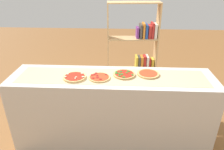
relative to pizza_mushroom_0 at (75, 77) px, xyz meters
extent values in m
plane|color=brown|center=(0.41, 0.06, -0.93)|extent=(12.00, 12.00, 0.00)
cube|color=beige|center=(0.41, 0.06, -0.47)|extent=(2.33, 0.58, 0.91)
cube|color=tan|center=(0.41, 0.06, -0.01)|extent=(2.11, 0.42, 0.00)
cylinder|color=#DBB26B|center=(0.00, 0.00, 0.00)|extent=(0.25, 0.25, 0.02)
cylinder|color=#AD2314|center=(0.00, 0.00, 0.01)|extent=(0.22, 0.22, 0.00)
cylinder|color=#C6B28E|center=(0.10, -0.02, 0.01)|extent=(0.03, 0.03, 0.01)
cylinder|color=#C6B28E|center=(0.02, -0.03, 0.01)|extent=(0.02, 0.02, 0.01)
cylinder|color=#C6B28E|center=(0.07, 0.07, 0.01)|extent=(0.03, 0.03, 0.01)
cylinder|color=#C6B28E|center=(-0.09, 0.04, 0.01)|extent=(0.03, 0.03, 0.01)
cylinder|color=#C6B28E|center=(0.02, -0.06, 0.01)|extent=(0.02, 0.02, 0.01)
cylinder|color=#C6B28E|center=(-0.10, -0.03, 0.01)|extent=(0.03, 0.03, 0.01)
cylinder|color=#DBB26B|center=(0.27, 0.01, 0.00)|extent=(0.24, 0.24, 0.01)
cylinder|color=red|center=(0.27, 0.01, 0.00)|extent=(0.21, 0.21, 0.00)
cylinder|color=maroon|center=(0.26, -0.01, 0.01)|extent=(0.04, 0.04, 0.00)
cylinder|color=maroon|center=(0.25, 0.03, 0.01)|extent=(0.03, 0.03, 0.00)
cylinder|color=maroon|center=(0.23, 0.10, 0.01)|extent=(0.03, 0.03, 0.00)
cylinder|color=maroon|center=(0.19, 0.05, 0.01)|extent=(0.03, 0.03, 0.00)
cylinder|color=maroon|center=(0.21, 0.06, 0.01)|extent=(0.03, 0.03, 0.00)
cylinder|color=maroon|center=(0.34, 0.07, 0.01)|extent=(0.03, 0.03, 0.00)
cylinder|color=maroon|center=(0.21, -0.03, 0.01)|extent=(0.03, 0.03, 0.00)
cylinder|color=maroon|center=(0.29, -0.05, 0.01)|extent=(0.03, 0.03, 0.00)
cylinder|color=tan|center=(0.55, 0.10, 0.00)|extent=(0.25, 0.25, 0.02)
cylinder|color=#AD2314|center=(0.55, 0.10, 0.01)|extent=(0.21, 0.21, 0.00)
ellipsoid|color=#286B23|center=(0.64, 0.07, 0.01)|extent=(0.03, 0.05, 0.00)
ellipsoid|color=#286B23|center=(0.51, 0.15, 0.01)|extent=(0.05, 0.05, 0.00)
ellipsoid|color=#286B23|center=(0.52, 0.08, 0.01)|extent=(0.03, 0.04, 0.00)
ellipsoid|color=#286B23|center=(0.54, 0.01, 0.01)|extent=(0.05, 0.05, 0.00)
ellipsoid|color=#286B23|center=(0.49, 0.09, 0.01)|extent=(0.04, 0.05, 0.00)
ellipsoid|color=#286B23|center=(0.50, 0.04, 0.01)|extent=(0.04, 0.05, 0.00)
ellipsoid|color=#286B23|center=(0.46, 0.09, 0.01)|extent=(0.03, 0.04, 0.00)
ellipsoid|color=#286B23|center=(0.46, 0.11, 0.01)|extent=(0.04, 0.04, 0.00)
ellipsoid|color=#286B23|center=(0.58, 0.12, 0.01)|extent=(0.04, 0.04, 0.00)
ellipsoid|color=#286B23|center=(0.46, 0.13, 0.01)|extent=(0.02, 0.05, 0.00)
ellipsoid|color=#286B23|center=(0.60, 0.16, 0.01)|extent=(0.05, 0.06, 0.00)
cylinder|color=tan|center=(0.82, 0.13, 0.00)|extent=(0.25, 0.25, 0.02)
cylinder|color=red|center=(0.82, 0.13, 0.01)|extent=(0.21, 0.21, 0.00)
cube|color=tan|center=(1.05, 1.12, -0.13)|extent=(0.04, 0.23, 1.60)
cube|color=tan|center=(0.30, 1.07, -0.13)|extent=(0.04, 0.23, 1.60)
cube|color=tan|center=(0.67, 1.10, -0.92)|extent=(0.75, 0.28, 0.02)
cube|color=#2D753D|center=(1.01, 1.12, -0.81)|extent=(0.04, 0.15, 0.20)
cube|color=orange|center=(0.97, 1.12, -0.78)|extent=(0.04, 0.15, 0.26)
cube|color=orange|center=(0.92, 1.12, -0.82)|extent=(0.05, 0.18, 0.19)
cube|color=orange|center=(0.87, 1.11, -0.79)|extent=(0.04, 0.15, 0.25)
cube|color=gold|center=(0.83, 1.11, -0.81)|extent=(0.05, 0.17, 0.20)
cube|color=orange|center=(0.80, 1.11, -0.79)|extent=(0.04, 0.17, 0.24)
cube|color=tan|center=(0.67, 1.10, -0.39)|extent=(0.75, 0.28, 0.02)
cube|color=gold|center=(1.01, 1.12, -0.29)|extent=(0.05, 0.13, 0.18)
cube|color=#B22823|center=(0.96, 1.12, -0.29)|extent=(0.04, 0.14, 0.18)
cube|color=silver|center=(0.92, 1.12, -0.27)|extent=(0.05, 0.18, 0.23)
cube|color=#B22823|center=(0.88, 1.11, -0.27)|extent=(0.05, 0.14, 0.23)
cube|color=orange|center=(0.83, 1.11, -0.27)|extent=(0.05, 0.16, 0.22)
cube|color=#47423D|center=(0.79, 1.11, -0.27)|extent=(0.04, 0.15, 0.22)
cube|color=gold|center=(0.75, 1.10, -0.27)|extent=(0.04, 0.17, 0.23)
cube|color=tan|center=(0.67, 1.10, 0.13)|extent=(0.75, 0.28, 0.02)
cube|color=silver|center=(1.01, 1.12, 0.25)|extent=(0.05, 0.18, 0.21)
cube|color=#B22823|center=(0.96, 1.12, 0.26)|extent=(0.05, 0.19, 0.23)
cube|color=#B22823|center=(0.92, 1.12, 0.24)|extent=(0.05, 0.17, 0.19)
cube|color=#234799|center=(0.87, 1.11, 0.25)|extent=(0.05, 0.18, 0.21)
cube|color=orange|center=(0.83, 1.11, 0.26)|extent=(0.04, 0.18, 0.22)
cube|color=#47423D|center=(0.79, 1.11, 0.25)|extent=(0.05, 0.18, 0.21)
cube|color=#753384|center=(0.74, 1.10, 0.22)|extent=(0.04, 0.15, 0.16)
cube|color=tan|center=(0.67, 1.10, 0.66)|extent=(0.75, 0.28, 0.02)
camera|label=1|loc=(0.53, -2.06, 1.05)|focal=33.71mm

